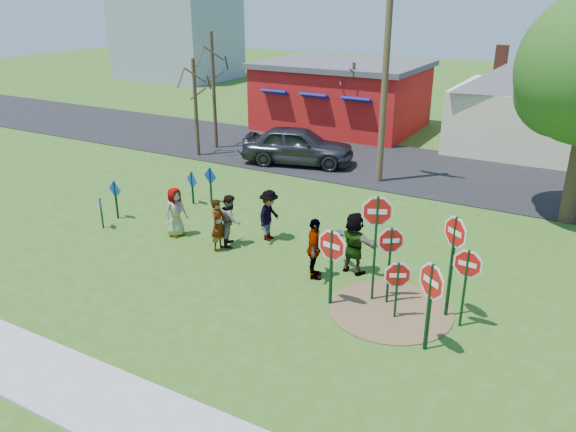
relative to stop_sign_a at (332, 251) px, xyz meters
name	(u,v)px	position (x,y,z in m)	size (l,w,h in m)	color
ground	(263,258)	(-3.00, 1.47, -1.53)	(120.00, 120.00, 0.00)	#2E5618
sidewalk	(79,390)	(-3.00, -5.73, -1.49)	(22.00, 1.80, 0.08)	#9E9E99
road	(390,165)	(-3.00, 12.97, -1.51)	(120.00, 7.50, 0.04)	black
dirt_patch	(390,310)	(1.50, 0.47, -1.51)	(3.20, 3.20, 0.03)	brown
red_building	(342,95)	(-8.50, 19.46, 0.44)	(9.40, 7.69, 3.90)	#A21310
cream_house	(541,94)	(2.50, 19.47, 1.39)	(9.40, 9.40, 6.50)	beige
distant_building	(177,35)	(-31.00, 31.47, 2.47)	(10.00, 8.00, 8.00)	#8C939E
stop_sign_a	(332,251)	(0.00, 0.00, 0.00)	(1.11, 0.19, 2.26)	black
stop_sign_b	(377,222)	(0.88, 0.75, 0.72)	(1.01, 0.48, 3.09)	black
stop_sign_c	(454,244)	(2.81, 0.91, 0.48)	(0.87, 0.65, 2.85)	black
stop_sign_d	(467,270)	(3.24, 0.63, 0.02)	(0.97, 0.11, 2.18)	black
stop_sign_e	(397,279)	(1.71, 0.19, -0.42)	(0.83, 0.45, 1.68)	black
stop_sign_f	(431,287)	(2.77, -0.76, 0.09)	(0.93, 0.70, 2.33)	black
stop_sign_g	(390,248)	(1.28, 0.78, 0.06)	(0.80, 0.55, 2.29)	black
blue_diamond_a	(101,210)	(-9.13, 0.78, -0.83)	(0.48, 0.33, 1.12)	black
blue_diamond_b	(115,195)	(-9.36, 1.72, -0.63)	(0.65, 0.11, 1.44)	black
blue_diamond_c	(192,184)	(-7.91, 4.26, -0.72)	(0.67, 0.26, 1.31)	black
blue_diamond_d	(210,181)	(-7.38, 4.73, -0.64)	(0.67, 0.15, 1.43)	black
person_a	(175,212)	(-6.48, 1.57, -0.69)	(0.82, 0.54, 1.69)	#4B5A9C
person_b	(218,225)	(-4.56, 1.35, -0.68)	(0.62, 0.41, 1.69)	#24785E
person_c	(230,220)	(-4.46, 1.87, -0.68)	(0.83, 0.64, 1.70)	brown
person_d	(269,215)	(-3.57, 2.81, -0.67)	(1.11, 0.64, 1.72)	#313136
person_e	(314,249)	(-1.05, 1.12, -0.62)	(1.06, 0.44, 1.81)	#473059
person_f	(354,243)	(-0.20, 1.99, -0.60)	(1.73, 0.55, 1.87)	#21582F
suv	(298,145)	(-6.94, 11.05, -0.59)	(2.12, 5.26, 1.79)	#2B2B30
utility_pole	(385,74)	(-2.60, 10.44, 3.05)	(2.13, 0.30, 8.71)	#4C3823
bare_tree_west	(195,94)	(-12.08, 9.97, 1.56)	(1.80, 1.80, 4.78)	#382819
bare_tree_east	(353,91)	(-6.49, 16.37, 1.23)	(1.80, 1.80, 4.27)	#382819
bare_tree_mid	(213,74)	(-12.17, 11.62, 2.30)	(1.80, 1.80, 5.92)	#382819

